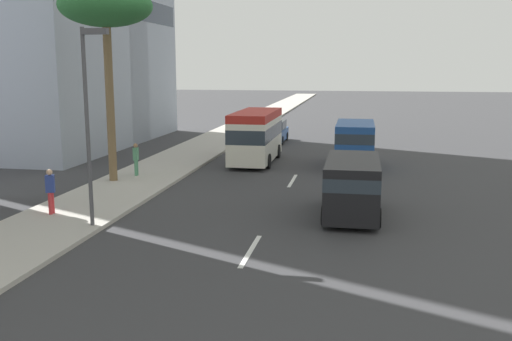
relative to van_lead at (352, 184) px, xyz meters
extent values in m
plane|color=#38383A|center=(12.99, 3.03, -1.27)|extent=(198.00, 198.00, 0.00)
cube|color=#B2ADA3|center=(12.99, 10.58, -1.20)|extent=(162.00, 3.95, 0.15)
cube|color=silver|center=(-4.81, 3.03, -1.27)|extent=(3.20, 0.16, 0.01)
cube|color=silver|center=(6.43, 3.03, -1.27)|extent=(3.20, 0.16, 0.01)
cube|color=black|center=(0.00, 0.00, -0.07)|extent=(4.78, 1.98, 2.02)
cube|color=#2D3842|center=(0.00, 0.00, 0.38)|extent=(4.79, 1.98, 0.48)
cylinder|color=black|center=(1.43, 0.94, -0.91)|extent=(0.72, 0.24, 0.72)
cylinder|color=black|center=(1.43, -0.94, -0.91)|extent=(0.72, 0.24, 0.72)
cylinder|color=black|center=(-1.43, 0.94, -0.91)|extent=(0.72, 0.24, 0.72)
cylinder|color=black|center=(-1.43, -0.94, -0.91)|extent=(0.72, 0.24, 0.72)
cube|color=#1E478C|center=(20.82, 6.18, -0.70)|extent=(4.32, 1.75, 0.80)
cube|color=#38424C|center=(21.04, 6.18, 0.03)|extent=(2.37, 1.61, 0.65)
cylinder|color=black|center=(19.48, 5.38, -0.95)|extent=(0.64, 0.22, 0.64)
cylinder|color=black|center=(19.48, 6.98, -0.95)|extent=(0.64, 0.22, 0.64)
cylinder|color=black|center=(22.16, 5.38, -0.95)|extent=(0.64, 0.22, 0.64)
cylinder|color=black|center=(22.16, 6.98, -0.95)|extent=(0.64, 0.22, 0.64)
cube|color=#1E478C|center=(11.04, 0.03, 0.09)|extent=(4.97, 2.08, 2.34)
cube|color=#2D3842|center=(11.04, 0.03, 0.61)|extent=(4.98, 2.08, 0.56)
cylinder|color=black|center=(12.53, 1.02, -0.91)|extent=(0.72, 0.24, 0.72)
cylinder|color=black|center=(12.53, -0.95, -0.91)|extent=(0.72, 0.24, 0.72)
cylinder|color=black|center=(9.55, 1.02, -0.91)|extent=(0.72, 0.24, 0.72)
cylinder|color=black|center=(9.55, -0.95, -0.91)|extent=(0.72, 0.24, 0.72)
cube|color=silver|center=(11.59, 5.85, 0.14)|extent=(6.63, 2.18, 2.37)
cube|color=#B2261E|center=(11.59, 5.85, 1.55)|extent=(6.63, 2.18, 0.45)
cube|color=#28333D|center=(11.59, 5.85, 0.59)|extent=(6.64, 2.18, 0.79)
cylinder|color=black|center=(9.67, 4.81, -0.85)|extent=(0.84, 0.26, 0.84)
cylinder|color=black|center=(9.67, 6.88, -0.85)|extent=(0.84, 0.26, 0.84)
cylinder|color=black|center=(13.51, 4.81, -0.85)|extent=(0.84, 0.26, 0.84)
cylinder|color=black|center=(13.51, 6.88, -0.85)|extent=(0.84, 0.26, 0.84)
cylinder|color=#4C8C66|center=(5.56, 11.01, -0.72)|extent=(0.14, 0.14, 0.81)
cylinder|color=#4C8C66|center=(5.72, 11.01, -0.72)|extent=(0.14, 0.14, 0.81)
cube|color=#4C8C66|center=(5.64, 11.01, 0.00)|extent=(0.33, 0.24, 0.64)
sphere|color=#9E7251|center=(5.64, 11.01, 0.43)|extent=(0.22, 0.22, 0.22)
cylinder|color=red|center=(-2.33, 11.23, -0.71)|extent=(0.14, 0.14, 0.84)
cylinder|color=red|center=(-2.17, 11.23, -0.71)|extent=(0.14, 0.14, 0.84)
cube|color=navy|center=(-2.25, 11.23, 0.04)|extent=(0.31, 0.37, 0.66)
sphere|color=tan|center=(-2.25, 11.23, 0.49)|extent=(0.23, 0.23, 0.23)
cylinder|color=brown|center=(4.24, 11.64, 2.70)|extent=(0.40, 0.40, 7.65)
ellipsoid|color=#2D7238|center=(4.24, 11.64, 7.18)|extent=(4.37, 4.37, 1.97)
cylinder|color=#4C4C51|center=(-3.42, 9.01, 2.29)|extent=(0.14, 0.14, 6.83)
cube|color=#4C4C51|center=(-3.42, 8.56, 5.56)|extent=(0.24, 0.90, 0.20)
cube|color=#2D3847|center=(22.07, 15.86, 8.49)|extent=(9.39, 0.08, 1.63)
camera|label=1|loc=(-21.61, -0.20, 4.43)|focal=40.09mm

